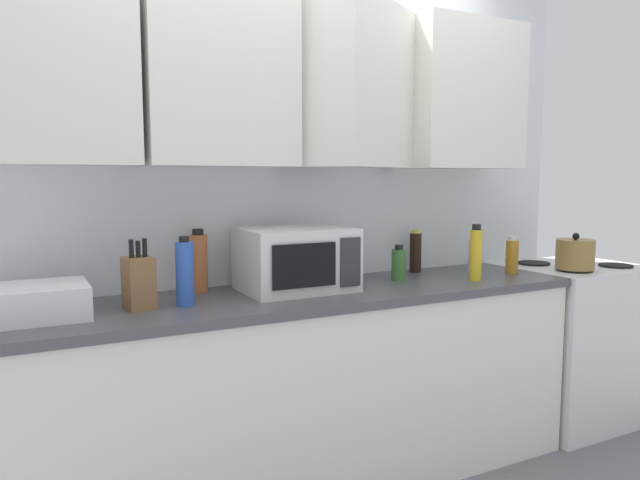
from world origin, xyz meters
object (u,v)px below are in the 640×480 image
(microwave, at_px, (296,259))
(dish_rack, at_px, (32,302))
(bottle_yellow_mustard, at_px, (476,254))
(bottle_spice_jar, at_px, (198,262))
(bottle_green_oil, at_px, (399,264))
(bottle_clear_tall, at_px, (474,255))
(bottle_amber_vinegar, at_px, (512,256))
(kettle, at_px, (575,254))
(stove_range, at_px, (570,341))
(bottle_blue_cleaner, at_px, (185,273))
(bottle_soy_dark, at_px, (415,252))
(knife_block, at_px, (139,282))

(microwave, distance_m, dish_rack, 1.07)
(dish_rack, bearing_deg, bottle_yellow_mustard, -3.93)
(bottle_spice_jar, bearing_deg, bottle_green_oil, -10.35)
(dish_rack, relative_size, bottle_clear_tall, 1.95)
(bottle_amber_vinegar, bearing_deg, kettle, -14.71)
(stove_range, xyz_separation_m, bottle_spice_jar, (-2.13, 0.24, 0.58))
(bottle_blue_cleaner, bearing_deg, bottle_soy_dark, 11.12)
(dish_rack, xyz_separation_m, bottle_green_oil, (1.62, 0.04, 0.02))
(bottle_amber_vinegar, bearing_deg, bottle_yellow_mustard, -167.46)
(bottle_blue_cleaner, bearing_deg, kettle, -3.19)
(bottle_yellow_mustard, bearing_deg, bottle_soy_dark, 106.69)
(stove_range, height_order, knife_block, knife_block)
(stove_range, xyz_separation_m, bottle_soy_dark, (-0.95, 0.23, 0.56))
(stove_range, distance_m, bottle_amber_vinegar, 0.76)
(stove_range, height_order, bottle_clear_tall, bottle_clear_tall)
(knife_block, height_order, bottle_amber_vinegar, knife_block)
(bottle_soy_dark, height_order, bottle_clear_tall, bottle_soy_dark)
(bottle_amber_vinegar, bearing_deg, microwave, 174.93)
(bottle_blue_cleaner, distance_m, bottle_clear_tall, 1.58)
(microwave, relative_size, bottle_spice_jar, 1.72)
(bottle_soy_dark, bearing_deg, bottle_clear_tall, -30.37)
(bottle_green_oil, relative_size, bottle_amber_vinegar, 0.88)
(microwave, xyz_separation_m, bottle_amber_vinegar, (1.20, -0.11, -0.04))
(bottle_spice_jar, bearing_deg, bottle_amber_vinegar, -9.97)
(microwave, xyz_separation_m, dish_rack, (-1.06, -0.04, -0.08))
(bottle_spice_jar, distance_m, bottle_blue_cleaner, 0.29)
(bottle_amber_vinegar, bearing_deg, bottle_spice_jar, 170.03)
(bottle_clear_tall, bearing_deg, knife_block, -177.98)
(dish_rack, relative_size, bottle_amber_vinegar, 1.91)
(bottle_yellow_mustard, bearing_deg, bottle_clear_tall, 49.47)
(knife_block, bearing_deg, kettle, -3.93)
(bottle_green_oil, bearing_deg, stove_range, -3.03)
(dish_rack, bearing_deg, bottle_clear_tall, 1.53)
(bottle_amber_vinegar, distance_m, bottle_yellow_mustard, 0.32)
(microwave, distance_m, bottle_clear_tall, 1.05)
(bottle_green_oil, distance_m, bottle_clear_tall, 0.50)
(bottle_spice_jar, bearing_deg, bottle_yellow_mustard, -15.27)
(microwave, distance_m, bottle_yellow_mustard, 0.90)
(bottle_blue_cleaner, height_order, bottle_soy_dark, bottle_blue_cleaner)
(stove_range, xyz_separation_m, kettle, (-0.17, -0.14, 0.54))
(bottle_spice_jar, distance_m, bottle_soy_dark, 1.18)
(stove_range, bearing_deg, bottle_blue_cleaner, -179.40)
(kettle, relative_size, microwave, 0.41)
(bottle_blue_cleaner, relative_size, bottle_amber_vinegar, 1.39)
(knife_block, xyz_separation_m, bottle_soy_dark, (1.47, 0.22, 0.00))
(bottle_green_oil, bearing_deg, bottle_soy_dark, 36.79)
(kettle, height_order, dish_rack, kettle)
(kettle, bearing_deg, knife_block, 176.07)
(knife_block, bearing_deg, stove_range, -0.36)
(bottle_yellow_mustard, xyz_separation_m, bottle_soy_dark, (-0.10, 0.35, -0.02))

